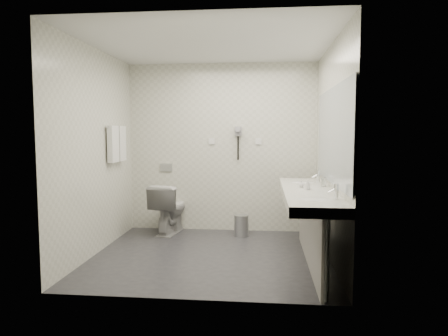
# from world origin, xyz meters

# --- Properties ---
(floor) EXTENTS (2.80, 2.80, 0.00)m
(floor) POSITION_xyz_m (0.00, 0.00, 0.00)
(floor) COLOR #29292E
(floor) RESTS_ON ground
(ceiling) EXTENTS (2.80, 2.80, 0.00)m
(ceiling) POSITION_xyz_m (0.00, 0.00, 2.50)
(ceiling) COLOR silver
(ceiling) RESTS_ON wall_back
(wall_back) EXTENTS (2.80, 0.00, 2.80)m
(wall_back) POSITION_xyz_m (0.00, 1.30, 1.25)
(wall_back) COLOR beige
(wall_back) RESTS_ON floor
(wall_front) EXTENTS (2.80, 0.00, 2.80)m
(wall_front) POSITION_xyz_m (0.00, -1.30, 1.25)
(wall_front) COLOR beige
(wall_front) RESTS_ON floor
(wall_left) EXTENTS (0.00, 2.60, 2.60)m
(wall_left) POSITION_xyz_m (-1.40, 0.00, 1.25)
(wall_left) COLOR beige
(wall_left) RESTS_ON floor
(wall_right) EXTENTS (0.00, 2.60, 2.60)m
(wall_right) POSITION_xyz_m (1.40, 0.00, 1.25)
(wall_right) COLOR beige
(wall_right) RESTS_ON floor
(vanity_counter) EXTENTS (0.55, 2.20, 0.10)m
(vanity_counter) POSITION_xyz_m (1.12, -0.20, 0.80)
(vanity_counter) COLOR silver
(vanity_counter) RESTS_ON floor
(vanity_panel) EXTENTS (0.03, 2.15, 0.75)m
(vanity_panel) POSITION_xyz_m (1.15, -0.20, 0.38)
(vanity_panel) COLOR #9A9691
(vanity_panel) RESTS_ON floor
(vanity_post_near) EXTENTS (0.06, 0.06, 0.75)m
(vanity_post_near) POSITION_xyz_m (1.18, -1.24, 0.38)
(vanity_post_near) COLOR silver
(vanity_post_near) RESTS_ON floor
(vanity_post_far) EXTENTS (0.06, 0.06, 0.75)m
(vanity_post_far) POSITION_xyz_m (1.18, 0.84, 0.38)
(vanity_post_far) COLOR silver
(vanity_post_far) RESTS_ON floor
(mirror) EXTENTS (0.02, 2.20, 1.05)m
(mirror) POSITION_xyz_m (1.39, -0.20, 1.45)
(mirror) COLOR #B2BCC6
(mirror) RESTS_ON wall_right
(basin_near) EXTENTS (0.40, 0.31, 0.05)m
(basin_near) POSITION_xyz_m (1.12, -0.85, 0.83)
(basin_near) COLOR silver
(basin_near) RESTS_ON vanity_counter
(basin_far) EXTENTS (0.40, 0.31, 0.05)m
(basin_far) POSITION_xyz_m (1.12, 0.45, 0.83)
(basin_far) COLOR silver
(basin_far) RESTS_ON vanity_counter
(faucet_near) EXTENTS (0.04, 0.04, 0.15)m
(faucet_near) POSITION_xyz_m (1.32, -0.85, 0.92)
(faucet_near) COLOR silver
(faucet_near) RESTS_ON vanity_counter
(faucet_far) EXTENTS (0.04, 0.04, 0.15)m
(faucet_far) POSITION_xyz_m (1.32, 0.45, 0.92)
(faucet_far) COLOR silver
(faucet_far) RESTS_ON vanity_counter
(soap_bottle_a) EXTENTS (0.06, 0.06, 0.09)m
(soap_bottle_a) POSITION_xyz_m (1.12, -0.19, 0.90)
(soap_bottle_a) COLOR silver
(soap_bottle_a) RESTS_ON vanity_counter
(soap_bottle_b) EXTENTS (0.08, 0.08, 0.08)m
(soap_bottle_b) POSITION_xyz_m (1.07, -0.04, 0.89)
(soap_bottle_b) COLOR silver
(soap_bottle_b) RESTS_ON vanity_counter
(soap_bottle_c) EXTENTS (0.05, 0.05, 0.12)m
(soap_bottle_c) POSITION_xyz_m (1.12, -0.24, 0.91)
(soap_bottle_c) COLOR silver
(soap_bottle_c) RESTS_ON vanity_counter
(glass_left) EXTENTS (0.07, 0.07, 0.10)m
(glass_left) POSITION_xyz_m (1.33, 0.06, 0.90)
(glass_left) COLOR silver
(glass_left) RESTS_ON vanity_counter
(toilet) EXTENTS (0.52, 0.78, 0.73)m
(toilet) POSITION_xyz_m (-0.75, 1.03, 0.37)
(toilet) COLOR silver
(toilet) RESTS_ON floor
(flush_plate) EXTENTS (0.18, 0.02, 0.12)m
(flush_plate) POSITION_xyz_m (-0.85, 1.29, 0.95)
(flush_plate) COLOR #B2B5BA
(flush_plate) RESTS_ON wall_back
(pedal_bin) EXTENTS (0.24, 0.24, 0.29)m
(pedal_bin) POSITION_xyz_m (0.32, 0.95, 0.15)
(pedal_bin) COLOR #B2B5BA
(pedal_bin) RESTS_ON floor
(bin_lid) EXTENTS (0.21, 0.21, 0.02)m
(bin_lid) POSITION_xyz_m (0.32, 0.95, 0.30)
(bin_lid) COLOR #B2B5BA
(bin_lid) RESTS_ON pedal_bin
(towel_rail) EXTENTS (0.02, 0.62, 0.02)m
(towel_rail) POSITION_xyz_m (-1.35, 0.55, 1.55)
(towel_rail) COLOR silver
(towel_rail) RESTS_ON wall_left
(towel_near) EXTENTS (0.07, 0.24, 0.48)m
(towel_near) POSITION_xyz_m (-1.34, 0.41, 1.33)
(towel_near) COLOR white
(towel_near) RESTS_ON towel_rail
(towel_far) EXTENTS (0.07, 0.24, 0.48)m
(towel_far) POSITION_xyz_m (-1.34, 0.69, 1.33)
(towel_far) COLOR white
(towel_far) RESTS_ON towel_rail
(dryer_cradle) EXTENTS (0.10, 0.04, 0.14)m
(dryer_cradle) POSITION_xyz_m (0.25, 1.27, 1.50)
(dryer_cradle) COLOR gray
(dryer_cradle) RESTS_ON wall_back
(dryer_barrel) EXTENTS (0.08, 0.14, 0.08)m
(dryer_barrel) POSITION_xyz_m (0.25, 1.20, 1.53)
(dryer_barrel) COLOR gray
(dryer_barrel) RESTS_ON dryer_cradle
(dryer_cord) EXTENTS (0.02, 0.02, 0.35)m
(dryer_cord) POSITION_xyz_m (0.25, 1.26, 1.25)
(dryer_cord) COLOR black
(dryer_cord) RESTS_ON dryer_cradle
(switch_plate_a) EXTENTS (0.09, 0.02, 0.09)m
(switch_plate_a) POSITION_xyz_m (-0.15, 1.29, 1.35)
(switch_plate_a) COLOR silver
(switch_plate_a) RESTS_ON wall_back
(switch_plate_b) EXTENTS (0.09, 0.02, 0.09)m
(switch_plate_b) POSITION_xyz_m (0.55, 1.29, 1.35)
(switch_plate_b) COLOR silver
(switch_plate_b) RESTS_ON wall_back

